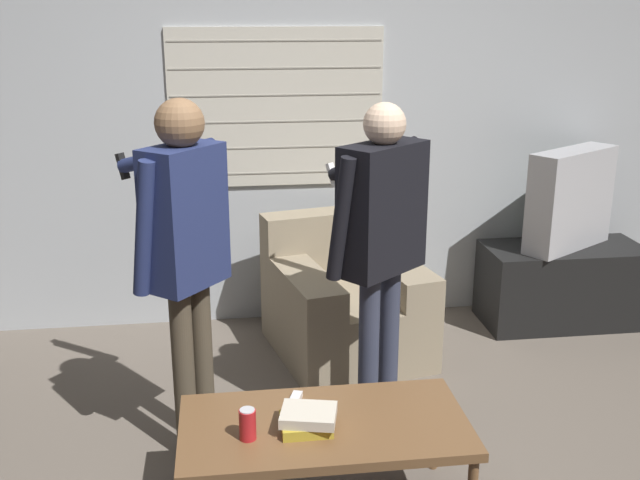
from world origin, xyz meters
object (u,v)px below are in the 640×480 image
(book_stack, at_px, (307,420))
(spare_remote, at_px, (295,400))
(armchair_beige, at_px, (344,302))
(soda_can, at_px, (248,424))
(coffee_table, at_px, (324,431))
(tv, at_px, (570,199))
(person_left_standing, at_px, (184,238))
(person_right_standing, at_px, (380,228))

(book_stack, xyz_separation_m, spare_remote, (-0.03, 0.21, -0.03))
(armchair_beige, relative_size, soda_can, 8.42)
(book_stack, relative_size, soda_can, 1.96)
(coffee_table, height_order, tv, tv)
(tv, bearing_deg, soda_can, 8.11)
(armchair_beige, height_order, person_left_standing, person_left_standing)
(armchair_beige, bearing_deg, person_left_standing, 35.38)
(book_stack, bearing_deg, person_right_standing, 59.36)
(person_right_standing, bearing_deg, soda_can, -170.37)
(coffee_table, xyz_separation_m, tv, (1.83, 1.76, 0.45))
(armchair_beige, height_order, person_right_standing, person_right_standing)
(person_left_standing, height_order, spare_remote, person_left_standing)
(armchair_beige, distance_m, coffee_table, 1.58)
(tv, relative_size, book_stack, 2.80)
(tv, xyz_separation_m, person_right_standing, (-1.47, -1.07, 0.18))
(tv, height_order, person_left_standing, person_left_standing)
(armchair_beige, xyz_separation_m, book_stack, (-0.41, -1.58, 0.16))
(person_left_standing, bearing_deg, book_stack, -103.08)
(coffee_table, distance_m, soda_can, 0.33)
(spare_remote, bearing_deg, person_left_standing, 157.28)
(armchair_beige, xyz_separation_m, soda_can, (-0.64, -1.62, 0.18))
(armchair_beige, xyz_separation_m, person_left_standing, (-0.88, -0.97, 0.74))
(coffee_table, xyz_separation_m, book_stack, (-0.07, -0.04, 0.08))
(tv, height_order, soda_can, tv)
(armchair_beige, bearing_deg, soda_can, 56.02)
(person_right_standing, xyz_separation_m, spare_remote, (-0.46, -0.52, -0.58))
(book_stack, height_order, soda_can, soda_can)
(coffee_table, xyz_separation_m, soda_can, (-0.31, -0.08, 0.10))
(person_right_standing, bearing_deg, coffee_table, -156.82)
(armchair_beige, relative_size, spare_remote, 7.81)
(coffee_table, distance_m, person_right_standing, 1.00)
(book_stack, bearing_deg, coffee_table, 28.43)
(tv, relative_size, soda_can, 5.51)
(person_left_standing, distance_m, person_right_standing, 0.91)
(person_right_standing, xyz_separation_m, book_stack, (-0.43, -0.73, -0.55))
(tv, relative_size, spare_remote, 5.11)
(person_left_standing, xyz_separation_m, soda_can, (0.24, -0.65, -0.55))
(person_left_standing, xyz_separation_m, book_stack, (0.47, -0.62, -0.57))
(tv, relative_size, person_right_standing, 0.43)
(person_right_standing, distance_m, book_stack, 1.01)
(armchair_beige, relative_size, person_left_standing, 0.64)
(tv, bearing_deg, spare_remote, 6.94)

